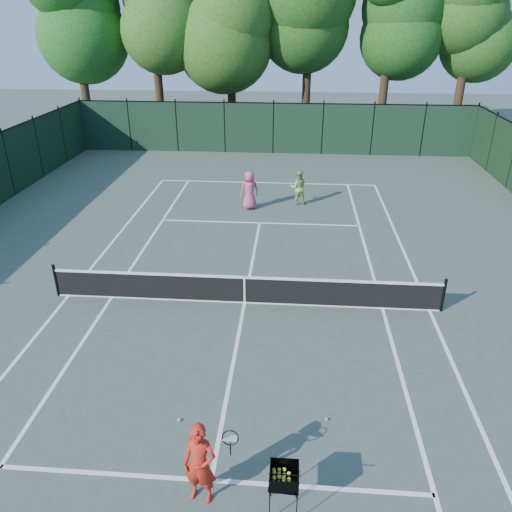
# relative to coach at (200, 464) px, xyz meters

# --- Properties ---
(ground) EXTENTS (90.00, 90.00, 0.00)m
(ground) POSITION_rel_coach_xyz_m (0.10, 6.76, -0.84)
(ground) COLOR #414F44
(ground) RESTS_ON ground
(sideline_doubles_left) EXTENTS (0.10, 23.77, 0.01)m
(sideline_doubles_left) POSITION_rel_coach_xyz_m (-5.38, 6.76, -0.83)
(sideline_doubles_left) COLOR white
(sideline_doubles_left) RESTS_ON ground
(sideline_doubles_right) EXTENTS (0.10, 23.77, 0.01)m
(sideline_doubles_right) POSITION_rel_coach_xyz_m (5.59, 6.76, -0.83)
(sideline_doubles_right) COLOR white
(sideline_doubles_right) RESTS_ON ground
(sideline_singles_left) EXTENTS (0.10, 23.77, 0.01)m
(sideline_singles_left) POSITION_rel_coach_xyz_m (-4.01, 6.76, -0.83)
(sideline_singles_left) COLOR white
(sideline_singles_left) RESTS_ON ground
(sideline_singles_right) EXTENTS (0.10, 23.77, 0.01)m
(sideline_singles_right) POSITION_rel_coach_xyz_m (4.22, 6.76, -0.83)
(sideline_singles_right) COLOR white
(sideline_singles_right) RESTS_ON ground
(baseline_far) EXTENTS (10.97, 0.10, 0.01)m
(baseline_far) POSITION_rel_coach_xyz_m (0.10, 18.64, -0.83)
(baseline_far) COLOR white
(baseline_far) RESTS_ON ground
(service_line_near) EXTENTS (8.23, 0.10, 0.01)m
(service_line_near) POSITION_rel_coach_xyz_m (0.10, 0.36, -0.83)
(service_line_near) COLOR white
(service_line_near) RESTS_ON ground
(service_line_far) EXTENTS (8.23, 0.10, 0.01)m
(service_line_far) POSITION_rel_coach_xyz_m (0.10, 13.16, -0.83)
(service_line_far) COLOR white
(service_line_far) RESTS_ON ground
(center_service_line) EXTENTS (0.10, 12.80, 0.01)m
(center_service_line) POSITION_rel_coach_xyz_m (0.10, 6.76, -0.83)
(center_service_line) COLOR white
(center_service_line) RESTS_ON ground
(tennis_net) EXTENTS (11.69, 0.09, 1.06)m
(tennis_net) POSITION_rel_coach_xyz_m (0.10, 6.76, -0.36)
(tennis_net) COLOR black
(tennis_net) RESTS_ON ground
(fence_far) EXTENTS (24.00, 0.05, 3.00)m
(fence_far) POSITION_rel_coach_xyz_m (0.10, 24.76, 0.66)
(fence_far) COLOR black
(fence_far) RESTS_ON ground
(tree_0) EXTENTS (6.40, 6.40, 13.14)m
(tree_0) POSITION_rel_coach_xyz_m (-12.90, 28.26, 7.32)
(tree_0) COLOR black
(tree_0) RESTS_ON ground
(tree_2) EXTENTS (6.00, 6.00, 12.40)m
(tree_2) POSITION_rel_coach_xyz_m (-2.90, 28.56, 6.89)
(tree_2) COLOR black
(tree_2) RESTS_ON ground
(tree_4) EXTENTS (6.20, 6.20, 12.97)m
(tree_4) POSITION_rel_coach_xyz_m (7.10, 28.36, 7.31)
(tree_4) COLOR black
(tree_4) RESTS_ON ground
(tree_5) EXTENTS (5.80, 5.80, 12.23)m
(tree_5) POSITION_rel_coach_xyz_m (12.10, 28.86, 6.87)
(tree_5) COLOR black
(tree_5) RESTS_ON ground
(coach) EXTENTS (0.99, 0.56, 1.67)m
(coach) POSITION_rel_coach_xyz_m (0.00, 0.00, 0.00)
(coach) COLOR red
(coach) RESTS_ON ground
(player_pink) EXTENTS (0.98, 0.82, 1.72)m
(player_pink) POSITION_rel_coach_xyz_m (-0.47, 14.82, 0.02)
(player_pink) COLOR #C9477B
(player_pink) RESTS_ON ground
(player_green) EXTENTS (0.83, 0.68, 1.57)m
(player_green) POSITION_rel_coach_xyz_m (1.67, 15.62, -0.05)
(player_green) COLOR #94B95C
(player_green) RESTS_ON ground
(ball_hopper) EXTENTS (0.53, 0.53, 0.96)m
(ball_hopper) POSITION_rel_coach_xyz_m (1.47, -0.12, -0.03)
(ball_hopper) COLOR black
(ball_hopper) RESTS_ON ground
(loose_ball_near_cart) EXTENTS (0.07, 0.07, 0.07)m
(loose_ball_near_cart) POSITION_rel_coach_xyz_m (2.34, 2.07, -0.80)
(loose_ball_near_cart) COLOR #B1CC29
(loose_ball_near_cart) RESTS_ON ground
(loose_ball_midcourt) EXTENTS (0.07, 0.07, 0.07)m
(loose_ball_midcourt) POSITION_rel_coach_xyz_m (-0.82, 1.80, -0.80)
(loose_ball_midcourt) COLOR #CCF331
(loose_ball_midcourt) RESTS_ON ground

